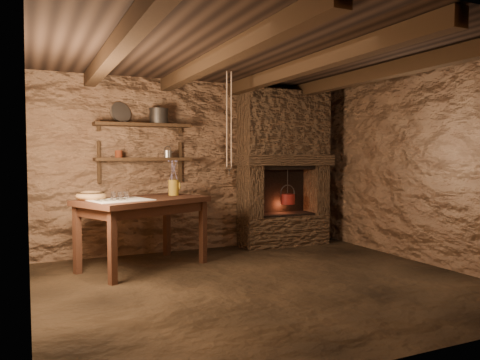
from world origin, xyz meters
name	(u,v)px	position (x,y,z in m)	size (l,w,h in m)	color
floor	(264,283)	(0.00, 0.00, 0.00)	(4.50, 4.50, 0.00)	black
back_wall	(200,166)	(0.00, 2.00, 1.20)	(4.50, 0.04, 2.40)	#523626
front_wall	(406,178)	(0.00, -2.00, 1.20)	(4.50, 0.04, 2.40)	#523626
left_wall	(28,173)	(-2.25, 0.00, 1.20)	(0.04, 4.00, 2.40)	#523626
right_wall	(425,167)	(2.25, 0.00, 1.20)	(0.04, 4.00, 2.40)	#523626
ceiling	(265,53)	(0.00, 0.00, 2.40)	(4.50, 4.00, 0.04)	black
beam_far_left	(116,48)	(-1.50, 0.00, 2.31)	(0.14, 3.95, 0.16)	black
beam_mid_left	(220,58)	(-0.50, 0.00, 2.31)	(0.14, 3.95, 0.16)	black
beam_mid_right	(306,66)	(0.50, 0.00, 2.31)	(0.14, 3.95, 0.16)	black
beam_far_right	(379,73)	(1.50, 0.00, 2.31)	(0.14, 3.95, 0.16)	black
shelf_lower	(143,159)	(-0.85, 1.84, 1.30)	(1.25, 0.30, 0.04)	black
shelf_upper	(143,125)	(-0.85, 1.84, 1.75)	(1.25, 0.30, 0.04)	black
hearth	(284,164)	(1.25, 1.77, 1.23)	(1.43, 0.51, 2.30)	#39281C
work_table	(143,231)	(-1.01, 1.20, 0.45)	(1.68, 1.37, 0.84)	black
linen_cloth	(120,200)	(-1.30, 1.05, 0.84)	(0.64, 0.52, 0.01)	white
pewter_cutlery_row	(120,199)	(-1.30, 1.03, 0.85)	(0.54, 0.21, 0.01)	gray
drinking_glasses	(120,195)	(-1.28, 1.17, 0.89)	(0.21, 0.06, 0.08)	white
stoneware_jug	(174,180)	(-0.55, 1.45, 1.03)	(0.14, 0.13, 0.46)	olive
wooden_bowl	(91,196)	(-1.59, 1.28, 0.88)	(0.35, 0.35, 0.12)	#9C7143
iron_stockpot	(159,117)	(-0.63, 1.84, 1.86)	(0.25, 0.25, 0.19)	#2D2A28
tin_pan	(121,113)	(-1.12, 1.94, 1.91)	(0.28, 0.28, 0.04)	#A2A29D
small_kettle	(168,154)	(-0.52, 1.84, 1.37)	(0.14, 0.11, 0.15)	#A2A29D
rusty_tin	(119,154)	(-1.17, 1.84, 1.37)	(0.09, 0.09, 0.09)	#5B2212
red_pot	(287,198)	(1.29, 1.72, 0.71)	(0.24, 0.24, 0.54)	maroon
hanging_ropes	(229,119)	(0.05, 1.05, 1.80)	(0.08, 0.08, 1.20)	#CAAD8E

